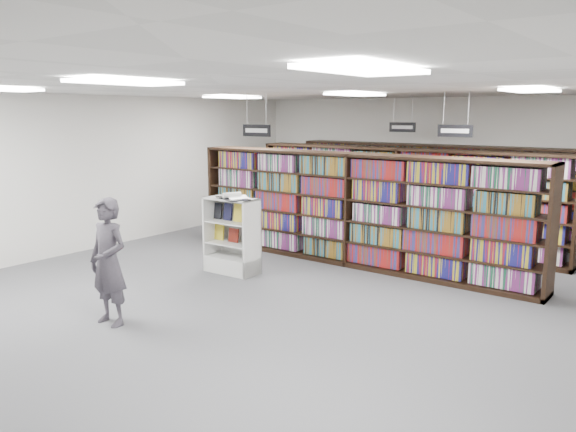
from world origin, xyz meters
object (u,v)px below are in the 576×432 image
Objects in this scene: endcap_display at (233,247)px; open_book at (232,197)px; bookshelf_row_near at (353,209)px; shopper at (108,262)px.

open_book is at bearing -48.70° from endcap_display.
bookshelf_row_near reaches higher than shopper.
shopper reaches higher than endcap_display.
shopper is (0.32, -2.79, -0.52)m from open_book.
bookshelf_row_near is 2.34m from endcap_display.
bookshelf_row_near is 4.76m from shopper.
shopper is (-1.02, -4.65, -0.19)m from bookshelf_row_near.
endcap_display is 0.93m from open_book.
endcap_display is at bearing 94.70° from shopper.
bookshelf_row_near is at bearing 48.97° from endcap_display.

